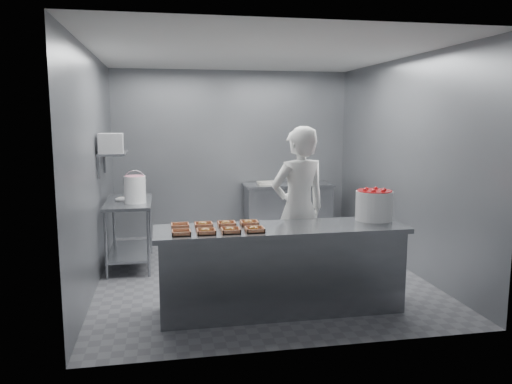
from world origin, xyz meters
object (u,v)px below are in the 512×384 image
tray_5 (203,225)px  tray_1 (206,231)px  tray_2 (230,230)px  tray_7 (249,223)px  tray_6 (226,224)px  tray_3 (254,229)px  glaze_bucket (135,189)px  back_counter (288,210)px  prep_table (129,223)px  tray_4 (180,226)px  worker (299,209)px  tray_0 (181,232)px  appliance (111,143)px  strawberry_tub (374,204)px  service_counter (281,269)px

tray_5 → tray_1: bearing=-90.0°
tray_2 → tray_7: bearing=51.9°
tray_6 → tray_7: same height
tray_3 → glaze_bucket: bearing=122.8°
back_counter → glaze_bucket: bearing=-149.0°
prep_table → tray_4: 1.93m
prep_table → worker: worker is taller
tray_5 → tray_6: same height
tray_0 → glaze_bucket: 2.01m
prep_table → tray_2: tray_2 is taller
tray_1 → appliance: bearing=119.4°
tray_5 → strawberry_tub: size_ratio=0.47×
prep_table → tray_0: (0.62, -2.10, 0.33)m
glaze_bucket → tray_6: bearing=-58.3°
service_counter → glaze_bucket: size_ratio=6.02×
back_counter → tray_7: (-1.21, -3.10, 0.47)m
tray_2 → worker: 1.17m
back_counter → strawberry_tub: size_ratio=3.74×
tray_5 → worker: bearing=21.4°
service_counter → tray_7: (-0.31, 0.15, 0.47)m
tray_0 → glaze_bucket: size_ratio=0.43×
back_counter → tray_2: tray_2 is taller
tray_0 → strawberry_tub: strawberry_tub is taller
prep_table → strawberry_tub: strawberry_tub is taller
tray_0 → tray_6: bearing=32.7°
tray_7 → tray_1: bearing=-147.5°
tray_1 → prep_table: bearing=112.3°
back_counter → tray_0: 3.94m
tray_6 → worker: bearing=26.4°
worker → appliance: (-2.17, 1.08, 0.73)m
tray_6 → prep_table: bearing=121.5°
tray_5 → glaze_bucket: bearing=115.2°
back_counter → tray_0: tray_0 is taller
tray_1 → tray_6: bearing=51.9°
tray_5 → worker: size_ratio=0.10×
worker → appliance: size_ratio=5.71×
tray_6 → tray_7: 0.24m
prep_table → tray_2: size_ratio=6.40×
prep_table → strawberry_tub: size_ratio=2.99×
service_counter → glaze_bucket: (-1.55, 1.78, 0.63)m
tray_1 → appliance: (-1.03, 1.83, 0.77)m
tray_4 → appliance: size_ratio=0.56×
worker → tray_0: bearing=13.6°
appliance → service_counter: bearing=-43.8°
tray_1 → strawberry_tub: 1.90m
tray_0 → tray_5: bearing=52.2°
tray_0 → glaze_bucket: glaze_bucket is taller
tray_2 → tray_7: 0.39m
tray_1 → appliance: appliance is taller
tray_6 → strawberry_tub: 1.64m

